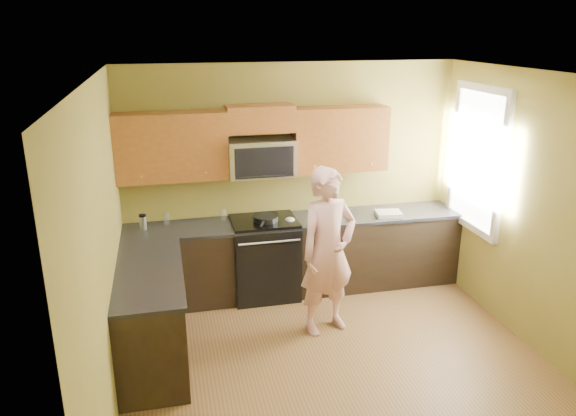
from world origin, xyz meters
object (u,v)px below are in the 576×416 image
object	(u,v)px
microwave	(261,175)
travel_mug	(144,230)
stove	(264,258)
frying_pan	(266,221)
butter_tub	(336,221)
woman	(328,252)

from	to	relation	value
microwave	travel_mug	distance (m)	1.46
stove	travel_mug	size ratio (longest dim) A/B	5.38
microwave	frying_pan	bearing A→B (deg)	-85.09
microwave	frying_pan	size ratio (longest dim) A/B	1.52
stove	travel_mug	xyz separation A→B (m)	(-1.36, 0.06, 0.45)
butter_tub	travel_mug	world-z (taller)	travel_mug
stove	woman	bearing A→B (deg)	-62.06
frying_pan	butter_tub	distance (m)	0.83
frying_pan	travel_mug	bearing A→B (deg)	-163.53
microwave	frying_pan	distance (m)	0.53
microwave	woman	xyz separation A→B (m)	(0.49, -1.05, -0.56)
travel_mug	butter_tub	bearing A→B (deg)	-5.15
microwave	butter_tub	bearing A→B (deg)	-17.36
stove	butter_tub	bearing A→B (deg)	-9.23
stove	frying_pan	distance (m)	0.48
microwave	butter_tub	world-z (taller)	microwave
woman	butter_tub	xyz separation A→B (m)	(0.34, 0.79, 0.03)
frying_pan	butter_tub	xyz separation A→B (m)	(0.82, -0.10, -0.03)
microwave	travel_mug	bearing A→B (deg)	-177.35
butter_tub	stove	bearing A→B (deg)	170.77
stove	woman	xyz separation A→B (m)	(0.49, -0.93, 0.41)
frying_pan	travel_mug	xyz separation A→B (m)	(-1.37, 0.10, -0.03)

